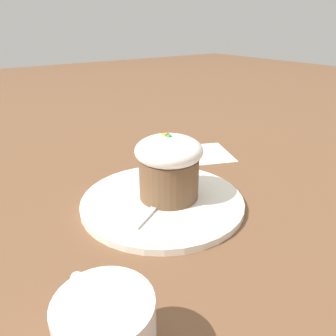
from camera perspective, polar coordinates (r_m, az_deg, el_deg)
name	(u,v)px	position (r m, az deg, el deg)	size (l,w,h in m)	color
ground_plane	(162,204)	(0.55, -0.98, -6.29)	(4.00, 4.00, 0.00)	brown
dessert_plate	(162,201)	(0.55, -0.98, -5.80)	(0.27, 0.27, 0.01)	white
carrot_cake	(168,165)	(0.53, 0.00, 0.55)	(0.11, 0.11, 0.11)	brown
spoon	(159,202)	(0.53, -1.61, -5.98)	(0.07, 0.11, 0.01)	silver
coffee_cup	(105,333)	(0.32, -10.89, -26.42)	(0.12, 0.08, 0.08)	white
paper_napkin	(206,153)	(0.76, 6.67, 2.55)	(0.15, 0.14, 0.00)	white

